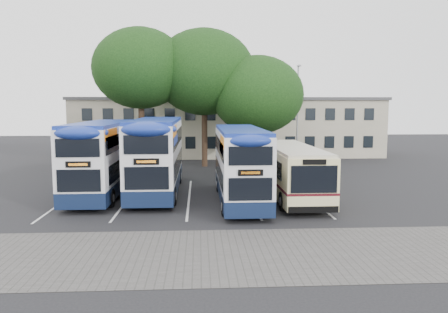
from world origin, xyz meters
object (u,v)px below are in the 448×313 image
tree_mid (204,72)px  tree_right (257,95)px  bus_dd_left (102,155)px  lamp_post (298,109)px  bus_single (291,168)px  tree_left (140,69)px  bus_dd_right (240,161)px  bus_dd_mid (157,152)px

tree_mid → tree_right: bearing=-16.9°
tree_mid → bus_dd_left: 14.76m
lamp_post → bus_single: 16.01m
bus_dd_left → tree_left: bearing=85.3°
tree_right → bus_dd_left: bearing=-135.3°
tree_mid → bus_dd_right: tree_mid is taller
tree_mid → bus_single: bearing=-70.0°
tree_mid → bus_single: tree_mid is taller
lamp_post → bus_dd_left: bearing=-137.3°
tree_left → tree_right: tree_left is taller
tree_right → bus_dd_right: (-2.68, -13.05, -3.98)m
lamp_post → tree_right: bearing=-143.0°
tree_left → tree_right: 10.10m
bus_dd_left → bus_dd_mid: bus_dd_mid is taller
bus_dd_left → bus_single: (11.18, -1.37, -0.71)m
tree_left → tree_mid: bearing=8.7°
bus_dd_left → bus_dd_mid: (3.23, 0.34, 0.09)m
lamp_post → bus_dd_mid: size_ratio=0.83×
tree_left → bus_dd_mid: size_ratio=1.09×
tree_left → bus_dd_right: size_ratio=1.20×
tree_mid → bus_dd_mid: bearing=-104.7°
bus_single → bus_dd_right: bearing=-161.8°
lamp_post → bus_single: bearing=-104.0°
tree_right → bus_dd_mid: (-7.53, -10.31, -3.75)m
bus_dd_mid → bus_dd_right: bearing=-29.5°
bus_dd_mid → bus_single: bus_dd_mid is taller
bus_dd_right → tree_right: bearing=78.4°
lamp_post → bus_dd_left: lamp_post is taller
bus_dd_left → bus_single: bearing=-7.0°
tree_mid → bus_dd_mid: size_ratio=1.10×
bus_dd_left → bus_dd_right: 8.43m
lamp_post → bus_dd_right: size_ratio=0.92×
tree_right → bus_single: bearing=-88.0°
bus_single → tree_left: bearing=129.2°
tree_left → lamp_post: bearing=10.6°
bus_dd_right → lamp_post: bearing=67.0°
lamp_post → tree_mid: 9.38m
tree_left → bus_dd_left: tree_left is taller
tree_right → bus_dd_right: bearing=-101.6°
tree_mid → tree_left: bearing=-171.3°
bus_single → tree_mid: bearing=110.0°
tree_mid → bus_single: 15.67m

